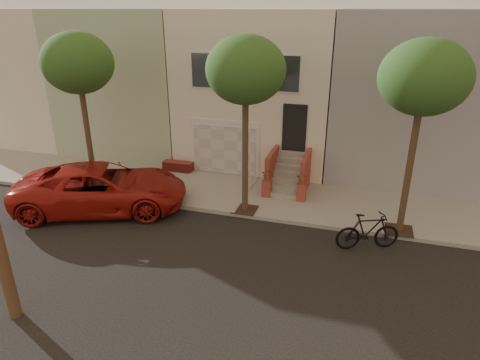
% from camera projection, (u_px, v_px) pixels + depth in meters
% --- Properties ---
extents(ground, '(90.00, 90.00, 0.00)m').
position_uv_depth(ground, '(178.00, 265.00, 12.61)').
color(ground, black).
rests_on(ground, ground).
extents(sidewalk, '(40.00, 3.70, 0.15)m').
position_uv_depth(sidewalk, '(231.00, 193.00, 17.31)').
color(sidewalk, gray).
rests_on(sidewalk, ground).
extents(house_row, '(33.10, 11.70, 7.00)m').
position_uv_depth(house_row, '(266.00, 83.00, 21.11)').
color(house_row, beige).
rests_on(house_row, sidewalk).
extents(tree_left, '(2.70, 2.57, 6.30)m').
position_uv_depth(tree_left, '(78.00, 64.00, 15.50)').
color(tree_left, '#2D2116').
rests_on(tree_left, sidewalk).
extents(tree_mid, '(2.70, 2.57, 6.30)m').
position_uv_depth(tree_mid, '(246.00, 71.00, 13.78)').
color(tree_mid, '#2D2116').
rests_on(tree_mid, sidewalk).
extents(tree_right, '(2.70, 2.57, 6.30)m').
position_uv_depth(tree_right, '(424.00, 79.00, 12.32)').
color(tree_right, '#2D2116').
rests_on(tree_right, sidewalk).
extents(pickup_truck, '(6.94, 4.98, 1.76)m').
position_uv_depth(pickup_truck, '(102.00, 188.00, 15.82)').
color(pickup_truck, '#A11B15').
rests_on(pickup_truck, ground).
extents(motorcycle, '(2.14, 1.32, 1.25)m').
position_uv_depth(motorcycle, '(368.00, 231.00, 13.26)').
color(motorcycle, black).
rests_on(motorcycle, ground).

